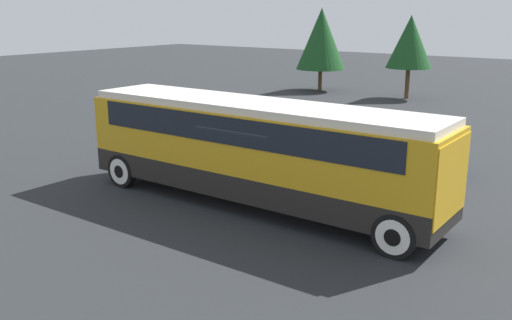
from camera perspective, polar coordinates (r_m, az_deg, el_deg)
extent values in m
plane|color=#26282B|center=(17.23, 0.00, -4.54)|extent=(120.00, 120.00, 0.00)
cube|color=black|center=(16.97, 0.00, -1.88)|extent=(11.46, 2.41, 0.73)
cube|color=gold|center=(16.66, 0.00, 2.16)|extent=(11.46, 2.41, 1.71)
cube|color=black|center=(16.57, 0.00, 3.58)|extent=(10.08, 2.45, 0.77)
cube|color=silver|center=(16.48, 0.00, 5.44)|extent=(11.23, 2.22, 0.22)
cube|color=gold|center=(14.28, 18.43, -1.80)|extent=(0.36, 2.32, 1.96)
cylinder|color=black|center=(13.93, 13.70, -7.37)|extent=(1.10, 0.28, 1.10)
cylinder|color=silver|center=(13.93, 13.70, -7.37)|extent=(0.86, 0.30, 0.86)
cylinder|color=black|center=(13.93, 13.70, -7.37)|extent=(0.42, 0.32, 0.42)
cylinder|color=black|center=(15.87, 16.78, -4.82)|extent=(1.10, 0.28, 1.10)
cylinder|color=silver|center=(15.87, 16.78, -4.82)|extent=(0.86, 0.30, 0.86)
cylinder|color=black|center=(15.87, 16.78, -4.82)|extent=(0.42, 0.32, 0.42)
cylinder|color=black|center=(19.35, -13.23, -1.05)|extent=(1.10, 0.28, 1.10)
cylinder|color=silver|center=(19.35, -13.23, -1.05)|extent=(0.86, 0.30, 0.86)
cylinder|color=black|center=(19.35, -13.23, -1.05)|extent=(0.42, 0.32, 0.42)
cylinder|color=black|center=(20.79, -8.68, 0.27)|extent=(1.10, 0.28, 1.10)
cylinder|color=silver|center=(20.79, -8.68, 0.27)|extent=(0.86, 0.30, 0.86)
cylinder|color=black|center=(20.79, -8.68, 0.27)|extent=(0.42, 0.32, 0.42)
cube|color=navy|center=(21.60, 14.60, 0.62)|extent=(4.04, 1.81, 0.68)
cube|color=black|center=(21.52, 14.31, 2.26)|extent=(2.10, 1.63, 0.54)
cylinder|color=black|center=(20.42, 17.70, -1.15)|extent=(0.69, 0.22, 0.69)
cylinder|color=black|center=(20.42, 17.70, -1.15)|extent=(0.26, 0.26, 0.26)
cylinder|color=black|center=(21.93, 19.08, -0.19)|extent=(0.69, 0.22, 0.69)
cylinder|color=black|center=(21.93, 19.08, -0.19)|extent=(0.26, 0.26, 0.26)
cylinder|color=black|center=(21.52, 9.95, 0.14)|extent=(0.69, 0.22, 0.69)
cylinder|color=black|center=(21.52, 9.95, 0.14)|extent=(0.26, 0.26, 0.26)
cylinder|color=black|center=(22.96, 11.76, 0.97)|extent=(0.69, 0.22, 0.69)
cylinder|color=black|center=(22.96, 11.76, 0.97)|extent=(0.26, 0.26, 0.26)
cube|color=black|center=(26.79, 3.52, 3.79)|extent=(4.25, 1.86, 0.70)
cube|color=black|center=(26.77, 3.23, 5.16)|extent=(2.21, 1.67, 0.57)
cylinder|color=black|center=(25.30, 5.64, 2.48)|extent=(0.67, 0.22, 0.67)
cylinder|color=black|center=(25.30, 5.64, 2.48)|extent=(0.26, 0.26, 0.26)
cylinder|color=black|center=(26.73, 7.47, 3.09)|extent=(0.67, 0.22, 0.67)
cylinder|color=black|center=(26.73, 7.47, 3.09)|extent=(0.26, 0.26, 0.26)
cylinder|color=black|center=(27.09, -0.40, 3.37)|extent=(0.67, 0.22, 0.67)
cylinder|color=black|center=(27.09, -0.40, 3.37)|extent=(0.26, 0.26, 0.26)
cylinder|color=black|center=(28.43, 1.61, 3.91)|extent=(0.67, 0.22, 0.67)
cylinder|color=black|center=(28.43, 1.61, 3.91)|extent=(0.26, 0.26, 0.26)
cylinder|color=brown|center=(39.18, 14.88, 7.42)|extent=(0.28, 0.28, 2.01)
cone|color=#19471E|center=(38.95, 15.15, 11.35)|extent=(2.96, 2.96, 3.38)
cylinder|color=brown|center=(41.98, 6.42, 7.97)|extent=(0.28, 0.28, 1.56)
cone|color=#19471E|center=(41.73, 6.54, 11.96)|extent=(3.51, 3.51, 4.29)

